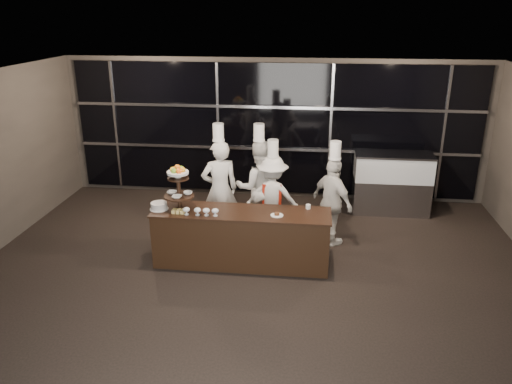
# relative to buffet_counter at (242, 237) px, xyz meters

# --- Properties ---
(room) EXTENTS (10.00, 10.00, 10.00)m
(room) POSITION_rel_buffet_counter_xyz_m (0.24, -1.74, 1.03)
(room) COLOR black
(room) RESTS_ON ground
(window_wall) EXTENTS (8.60, 0.10, 2.80)m
(window_wall) POSITION_rel_buffet_counter_xyz_m (0.24, 3.19, 1.04)
(window_wall) COLOR black
(window_wall) RESTS_ON ground
(buffet_counter) EXTENTS (2.84, 0.74, 0.92)m
(buffet_counter) POSITION_rel_buffet_counter_xyz_m (0.00, 0.00, 0.00)
(buffet_counter) COLOR black
(buffet_counter) RESTS_ON ground
(display_stand) EXTENTS (0.48, 0.48, 0.74)m
(display_stand) POSITION_rel_buffet_counter_xyz_m (-1.00, -0.00, 0.87)
(display_stand) COLOR black
(display_stand) RESTS_ON buffet_counter
(compotes) EXTENTS (0.57, 0.11, 0.12)m
(compotes) POSITION_rel_buffet_counter_xyz_m (-0.60, -0.22, 0.54)
(compotes) COLOR silver
(compotes) RESTS_ON buffet_counter
(layer_cake) EXTENTS (0.30, 0.30, 0.11)m
(layer_cake) POSITION_rel_buffet_counter_xyz_m (-1.33, -0.05, 0.51)
(layer_cake) COLOR white
(layer_cake) RESTS_ON buffet_counter
(pastry_squares) EXTENTS (0.20, 0.13, 0.05)m
(pastry_squares) POSITION_rel_buffet_counter_xyz_m (-0.98, -0.17, 0.48)
(pastry_squares) COLOR #EFD475
(pastry_squares) RESTS_ON buffet_counter
(small_plate) EXTENTS (0.20, 0.20, 0.05)m
(small_plate) POSITION_rel_buffet_counter_xyz_m (0.57, -0.10, 0.47)
(small_plate) COLOR white
(small_plate) RESTS_ON buffet_counter
(chef_cup) EXTENTS (0.08, 0.08, 0.07)m
(chef_cup) POSITION_rel_buffet_counter_xyz_m (1.05, 0.25, 0.49)
(chef_cup) COLOR white
(chef_cup) RESTS_ON buffet_counter
(display_case) EXTENTS (1.53, 0.67, 1.24)m
(display_case) POSITION_rel_buffet_counter_xyz_m (2.70, 2.56, 0.22)
(display_case) COLOR #A5A5AA
(display_case) RESTS_ON ground
(chef_a) EXTENTS (0.78, 0.66, 2.11)m
(chef_a) POSITION_rel_buffet_counter_xyz_m (-0.53, 1.00, 0.46)
(chef_a) COLOR silver
(chef_a) RESTS_ON ground
(chef_b) EXTENTS (0.98, 0.84, 2.06)m
(chef_b) POSITION_rel_buffet_counter_xyz_m (0.14, 1.27, 0.43)
(chef_b) COLOR silver
(chef_b) RESTS_ON ground
(chef_c) EXTENTS (1.01, 0.61, 1.82)m
(chef_c) POSITION_rel_buffet_counter_xyz_m (0.40, 1.12, 0.31)
(chef_c) COLOR white
(chef_c) RESTS_ON ground
(chef_d) EXTENTS (0.90, 0.95, 1.87)m
(chef_d) POSITION_rel_buffet_counter_xyz_m (1.46, 0.92, 0.34)
(chef_d) COLOR white
(chef_d) RESTS_ON ground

